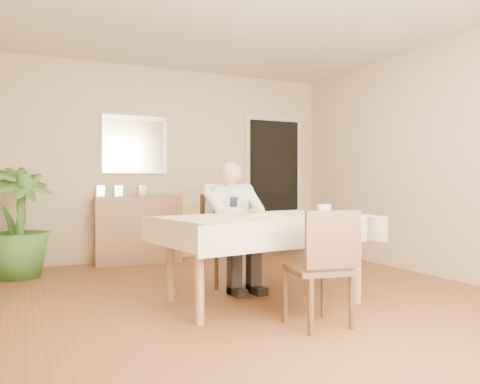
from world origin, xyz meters
name	(u,v)px	position (x,y,z in m)	size (l,w,h in m)	color
room	(256,154)	(0.00, 0.00, 1.30)	(5.00, 5.02, 2.60)	brown
doorway	(274,186)	(1.55, 2.46, 1.00)	(0.96, 0.07, 2.10)	silver
mirror	(135,144)	(-0.54, 2.47, 1.55)	(0.86, 0.04, 0.76)	silver
dining_table	(263,226)	(-0.02, -0.17, 0.67)	(1.89, 1.32, 0.75)	olive
chair_far	(223,233)	(-0.02, 0.72, 0.52)	(0.49, 0.49, 0.92)	#482F21
chair_near	(324,262)	(0.03, -0.99, 0.47)	(0.47, 0.47, 0.85)	#482F21
seated_man	(235,218)	(-0.02, 0.43, 0.69)	(0.48, 0.72, 1.24)	white
plate	(255,213)	(0.00, 0.03, 0.76)	(0.26, 0.26, 0.02)	white
food	(255,211)	(0.00, 0.03, 0.78)	(0.14, 0.14, 0.06)	#9C7241
knife	(262,212)	(0.04, -0.03, 0.78)	(0.01, 0.01, 0.13)	silver
fork	(254,212)	(-0.04, -0.03, 0.78)	(0.01, 0.01, 0.13)	silver
coffee_mug	(324,210)	(0.48, -0.35, 0.80)	(0.13, 0.13, 0.10)	white
sideboard	(138,230)	(-0.54, 2.32, 0.43)	(1.08, 0.37, 0.87)	olive
photo_frame_left	(101,191)	(-1.01, 2.38, 0.94)	(0.10, 0.02, 0.14)	silver
photo_frame_center	(119,191)	(-0.78, 2.40, 0.94)	(0.10, 0.02, 0.14)	silver
photo_frame_right	(143,191)	(-0.48, 2.33, 0.94)	(0.10, 0.02, 0.14)	silver
potted_palm	(18,222)	(-1.95, 1.92, 0.61)	(0.68, 0.68, 1.22)	#325F25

